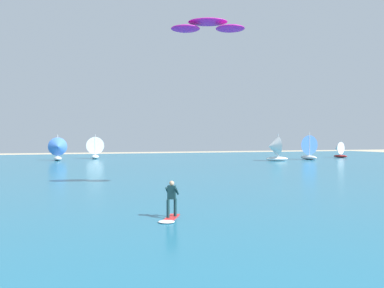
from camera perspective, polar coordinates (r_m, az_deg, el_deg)
ocean at (r=51.86m, az=-11.17°, el=-3.32°), size 160.00×90.00×0.10m
kitesurfer at (r=16.49m, az=-3.34°, el=-9.48°), size 1.45×1.98×1.67m
kite at (r=27.42m, az=2.47°, el=17.85°), size 5.52×3.33×0.80m
sailboat_heeled_over at (r=71.55m, az=-14.79°, el=-0.53°), size 3.38×3.96×4.59m
sailboat_outermost at (r=79.34m, az=21.79°, el=-0.80°), size 2.76×3.13×3.51m
sailboat_leading at (r=66.39m, az=-20.12°, el=-0.69°), size 3.26×3.83×4.45m
sailboat_anchored_offshore at (r=69.09m, az=17.39°, el=-0.46°), size 3.48×4.13×4.89m
sailboat_mid_right at (r=62.74m, az=12.61°, el=-0.68°), size 4.02×3.46×4.58m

